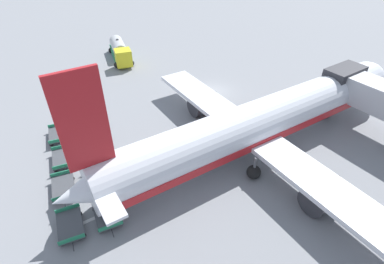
{
  "coord_description": "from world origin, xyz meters",
  "views": [
    {
      "loc": [
        27.06,
        -22.65,
        18.81
      ],
      "look_at": [
        7.18,
        -8.54,
        1.15
      ],
      "focal_mm": 28.0,
      "sensor_mm": 36.0,
      "label": 1
    }
  ],
  "objects": [
    {
      "name": "ground_plane",
      "position": [
        0.0,
        0.0,
        0.0
      ],
      "size": [
        500.0,
        500.0,
        0.0
      ],
      "primitive_type": "plane",
      "color": "gray"
    },
    {
      "name": "airplane",
      "position": [
        11.8,
        -4.3,
        3.09
      ],
      "size": [
        29.57,
        37.28,
        12.08
      ],
      "color": "silver",
      "rests_on": "ground_plane"
    },
    {
      "name": "fuel_tanker_primary",
      "position": [
        -17.46,
        -5.26,
        1.25
      ],
      "size": [
        9.43,
        4.76,
        2.85
      ],
      "color": "yellow",
      "rests_on": "ground_plane"
    },
    {
      "name": "baggage_dolly_row_near_col_a",
      "position": [
        -1.21,
        -19.57,
        0.49
      ],
      "size": [
        3.85,
        2.43,
        0.92
      ],
      "color": "#424449",
      "rests_on": "ground_plane"
    },
    {
      "name": "baggage_dolly_row_near_col_b",
      "position": [
        2.86,
        -20.27,
        0.49
      ],
      "size": [
        3.85,
        2.39,
        0.92
      ],
      "color": "#424449",
      "rests_on": "ground_plane"
    },
    {
      "name": "baggage_dolly_row_near_col_c",
      "position": [
        6.59,
        -21.29,
        0.49
      ],
      "size": [
        3.85,
        2.4,
        0.92
      ],
      "color": "#424449",
      "rests_on": "ground_plane"
    },
    {
      "name": "baggage_dolly_row_near_col_d",
      "position": [
        10.77,
        -22.0,
        0.49
      ],
      "size": [
        3.85,
        2.34,
        0.92
      ],
      "color": "#424449",
      "rests_on": "ground_plane"
    },
    {
      "name": "baggage_dolly_row_mid_a_col_a",
      "position": [
        -0.6,
        -16.93,
        0.49
      ],
      "size": [
        3.84,
        2.28,
        0.92
      ],
      "color": "#424449",
      "rests_on": "ground_plane"
    },
    {
      "name": "baggage_dolly_row_mid_a_col_b",
      "position": [
        3.43,
        -17.57,
        0.49
      ],
      "size": [
        3.85,
        2.46,
        0.92
      ],
      "color": "#424449",
      "rests_on": "ground_plane"
    },
    {
      "name": "baggage_dolly_row_mid_a_col_c",
      "position": [
        7.19,
        -18.64,
        0.49
      ],
      "size": [
        3.85,
        2.45,
        0.92
      ],
      "color": "#424449",
      "rests_on": "ground_plane"
    },
    {
      "name": "baggage_dolly_row_mid_a_col_d",
      "position": [
        11.32,
        -19.4,
        0.49
      ],
      "size": [
        3.84,
        2.28,
        0.92
      ],
      "color": "#424449",
      "rests_on": "ground_plane"
    },
    {
      "name": "stand_guidance_stripe",
      "position": [
        11.17,
        -11.96,
        0.0
      ],
      "size": [
        1.41,
        21.46,
        0.01
      ],
      "color": "white",
      "rests_on": "ground_plane"
    }
  ]
}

